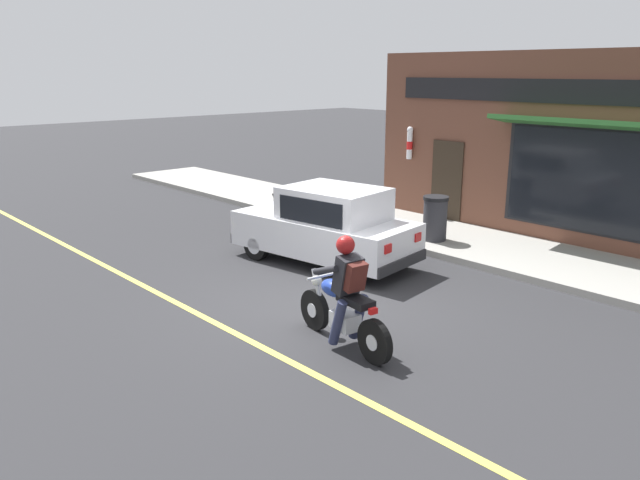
{
  "coord_description": "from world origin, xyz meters",
  "views": [
    {
      "loc": [
        -6.66,
        -7.13,
        3.78
      ],
      "look_at": [
        0.34,
        0.5,
        0.95
      ],
      "focal_mm": 35.0,
      "sensor_mm": 36.0,
      "label": 1
    }
  ],
  "objects": [
    {
      "name": "motorcycle_with_rider",
      "position": [
        -0.91,
        -1.36,
        0.68
      ],
      "size": [
        0.63,
        2.02,
        1.62
      ],
      "color": "black",
      "rests_on": "ground"
    },
    {
      "name": "trash_bin",
      "position": [
        4.23,
        0.99,
        0.64
      ],
      "size": [
        0.56,
        0.56,
        0.98
      ],
      "color": "#2D2D33",
      "rests_on": "sidewalk_curb"
    },
    {
      "name": "lane_stripe",
      "position": [
        -1.8,
        3.0,
        0.0
      ],
      "size": [
        0.12,
        19.8,
        0.01
      ],
      "primitive_type": "cube",
      "color": "#D1C64C",
      "rests_on": "ground"
    },
    {
      "name": "storefront_building",
      "position": [
        6.31,
        -0.55,
        2.11
      ],
      "size": [
        1.25,
        9.31,
        4.2
      ],
      "color": "brown",
      "rests_on": "ground"
    },
    {
      "name": "sidewalk_curb",
      "position": [
        4.78,
        3.0,
        0.07
      ],
      "size": [
        2.6,
        22.0,
        0.14
      ],
      "primitive_type": "cube",
      "color": "#9E9B93",
      "rests_on": "ground"
    },
    {
      "name": "ground_plane",
      "position": [
        0.0,
        0.0,
        0.0
      ],
      "size": [
        80.0,
        80.0,
        0.0
      ],
      "primitive_type": "plane",
      "color": "#2B2B2D"
    },
    {
      "name": "car_hatchback",
      "position": [
        1.6,
        1.67,
        0.77
      ],
      "size": [
        2.14,
        3.97,
        1.57
      ],
      "color": "black",
      "rests_on": "ground"
    }
  ]
}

